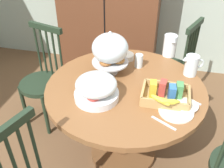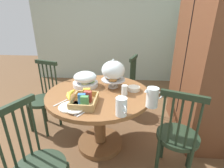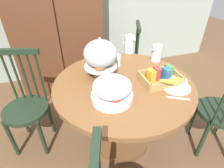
{
  "view_description": "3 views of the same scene",
  "coord_description": "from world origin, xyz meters",
  "px_view_note": "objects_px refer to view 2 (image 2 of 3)",
  "views": [
    {
      "loc": [
        0.27,
        -1.26,
        1.79
      ],
      "look_at": [
        -0.07,
        0.19,
        0.74
      ],
      "focal_mm": 39.95,
      "sensor_mm": 36.0,
      "label": 1
    },
    {
      "loc": [
        1.73,
        0.49,
        1.52
      ],
      "look_at": [
        0.03,
        0.34,
        0.84
      ],
      "focal_mm": 26.97,
      "sensor_mm": 36.0,
      "label": 2
    },
    {
      "loc": [
        -0.45,
        -0.94,
        1.55
      ],
      "look_at": [
        -0.07,
        0.19,
        0.74
      ],
      "focal_mm": 28.35,
      "sensor_mm": 36.0,
      "label": 3
    }
  ],
  "objects_px": {
    "fruit_platter_covered": "(85,79)",
    "milk_pitcher": "(152,98)",
    "china_plate_large": "(70,107)",
    "drinking_glass": "(124,90)",
    "dining_table": "(99,109)",
    "windsor_chair_by_cabinet": "(44,100)",
    "windsor_chair_near_window": "(124,87)",
    "cereal_bowl": "(134,89)",
    "china_plate_small": "(75,109)",
    "windsor_chair_far_side": "(177,138)",
    "cereal_basket": "(83,99)",
    "pastry_stand_with_dome": "(113,71)",
    "orange_juice_pitcher": "(121,107)",
    "wooden_armoire": "(208,63)"
  },
  "relations": [
    {
      "from": "dining_table",
      "to": "cereal_bowl",
      "type": "distance_m",
      "value": 0.47
    },
    {
      "from": "windsor_chair_by_cabinet",
      "to": "pastry_stand_with_dome",
      "type": "relative_size",
      "value": 2.83
    },
    {
      "from": "windsor_chair_far_side",
      "to": "pastry_stand_with_dome",
      "type": "xyz_separation_m",
      "value": [
        -0.5,
        -0.65,
        0.49
      ]
    },
    {
      "from": "cereal_basket",
      "to": "china_plate_small",
      "type": "relative_size",
      "value": 2.11
    },
    {
      "from": "orange_juice_pitcher",
      "to": "dining_table",
      "type": "bearing_deg",
      "value": -149.43
    },
    {
      "from": "china_plate_large",
      "to": "fruit_platter_covered",
      "type": "bearing_deg",
      "value": 177.84
    },
    {
      "from": "wooden_armoire",
      "to": "drinking_glass",
      "type": "bearing_deg",
      "value": -64.8
    },
    {
      "from": "pastry_stand_with_dome",
      "to": "china_plate_large",
      "type": "relative_size",
      "value": 1.56
    },
    {
      "from": "dining_table",
      "to": "windsor_chair_near_window",
      "type": "relative_size",
      "value": 1.19
    },
    {
      "from": "milk_pitcher",
      "to": "china_plate_large",
      "type": "xyz_separation_m",
      "value": [
        0.08,
        -0.75,
        -0.08
      ]
    },
    {
      "from": "windsor_chair_by_cabinet",
      "to": "milk_pitcher",
      "type": "xyz_separation_m",
      "value": [
        0.58,
        1.37,
        0.37
      ]
    },
    {
      "from": "china_plate_small",
      "to": "milk_pitcher",
      "type": "bearing_deg",
      "value": 102.1
    },
    {
      "from": "windsor_chair_by_cabinet",
      "to": "drinking_glass",
      "type": "height_order",
      "value": "windsor_chair_by_cabinet"
    },
    {
      "from": "windsor_chair_near_window",
      "to": "milk_pitcher",
      "type": "height_order",
      "value": "windsor_chair_near_window"
    },
    {
      "from": "windsor_chair_near_window",
      "to": "china_plate_small",
      "type": "height_order",
      "value": "windsor_chair_near_window"
    },
    {
      "from": "orange_juice_pitcher",
      "to": "cereal_bowl",
      "type": "relative_size",
      "value": 1.24
    },
    {
      "from": "fruit_platter_covered",
      "to": "cereal_basket",
      "type": "distance_m",
      "value": 0.46
    },
    {
      "from": "fruit_platter_covered",
      "to": "china_plate_large",
      "type": "height_order",
      "value": "fruit_platter_covered"
    },
    {
      "from": "dining_table",
      "to": "cereal_bowl",
      "type": "bearing_deg",
      "value": 100.8
    },
    {
      "from": "cereal_bowl",
      "to": "china_plate_large",
      "type": "bearing_deg",
      "value": -53.81
    },
    {
      "from": "windsor_chair_far_side",
      "to": "windsor_chair_near_window",
      "type": "bearing_deg",
      "value": -155.95
    },
    {
      "from": "dining_table",
      "to": "drinking_glass",
      "type": "xyz_separation_m",
      "value": [
        0.05,
        0.29,
        0.28
      ]
    },
    {
      "from": "pastry_stand_with_dome",
      "to": "drinking_glass",
      "type": "bearing_deg",
      "value": 34.25
    },
    {
      "from": "windsor_chair_near_window",
      "to": "cereal_bowl",
      "type": "bearing_deg",
      "value": 8.77
    },
    {
      "from": "windsor_chair_near_window",
      "to": "cereal_bowl",
      "type": "height_order",
      "value": "windsor_chair_near_window"
    },
    {
      "from": "china_plate_large",
      "to": "drinking_glass",
      "type": "relative_size",
      "value": 2.0
    },
    {
      "from": "windsor_chair_by_cabinet",
      "to": "windsor_chair_far_side",
      "type": "distance_m",
      "value": 1.76
    },
    {
      "from": "windsor_chair_by_cabinet",
      "to": "orange_juice_pitcher",
      "type": "xyz_separation_m",
      "value": [
        0.75,
        1.1,
        0.36
      ]
    },
    {
      "from": "drinking_glass",
      "to": "windsor_chair_near_window",
      "type": "bearing_deg",
      "value": -179.22
    },
    {
      "from": "fruit_platter_covered",
      "to": "china_plate_small",
      "type": "relative_size",
      "value": 2.0
    },
    {
      "from": "windsor_chair_by_cabinet",
      "to": "cereal_basket",
      "type": "relative_size",
      "value": 3.09
    },
    {
      "from": "windsor_chair_far_side",
      "to": "cereal_bowl",
      "type": "bearing_deg",
      "value": -136.0
    },
    {
      "from": "cereal_basket",
      "to": "windsor_chair_near_window",
      "type": "bearing_deg",
      "value": 161.39
    },
    {
      "from": "dining_table",
      "to": "cereal_bowl",
      "type": "relative_size",
      "value": 8.27
    },
    {
      "from": "orange_juice_pitcher",
      "to": "china_plate_large",
      "type": "relative_size",
      "value": 0.79
    },
    {
      "from": "windsor_chair_far_side",
      "to": "cereal_basket",
      "type": "distance_m",
      "value": 0.97
    },
    {
      "from": "fruit_platter_covered",
      "to": "cereal_basket",
      "type": "bearing_deg",
      "value": 10.71
    },
    {
      "from": "windsor_chair_by_cabinet",
      "to": "cereal_bowl",
      "type": "bearing_deg",
      "value": 79.63
    },
    {
      "from": "fruit_platter_covered",
      "to": "china_plate_small",
      "type": "height_order",
      "value": "fruit_platter_covered"
    },
    {
      "from": "milk_pitcher",
      "to": "cereal_basket",
      "type": "bearing_deg",
      "value": -89.19
    },
    {
      "from": "wooden_armoire",
      "to": "windsor_chair_far_side",
      "type": "xyz_separation_m",
      "value": [
        0.78,
        -0.5,
        -0.53
      ]
    },
    {
      "from": "pastry_stand_with_dome",
      "to": "fruit_platter_covered",
      "type": "bearing_deg",
      "value": -91.92
    },
    {
      "from": "wooden_armoire",
      "to": "milk_pitcher",
      "type": "distance_m",
      "value": 1.05
    },
    {
      "from": "dining_table",
      "to": "pastry_stand_with_dome",
      "type": "bearing_deg",
      "value": 134.83
    },
    {
      "from": "windsor_chair_near_window",
      "to": "cereal_basket",
      "type": "bearing_deg",
      "value": -18.61
    },
    {
      "from": "cereal_basket",
      "to": "china_plate_large",
      "type": "height_order",
      "value": "cereal_basket"
    },
    {
      "from": "cereal_basket",
      "to": "cereal_bowl",
      "type": "height_order",
      "value": "cereal_basket"
    },
    {
      "from": "pastry_stand_with_dome",
      "to": "cereal_bowl",
      "type": "xyz_separation_m",
      "value": [
        0.08,
        0.24,
        -0.18
      ]
    },
    {
      "from": "cereal_bowl",
      "to": "drinking_glass",
      "type": "bearing_deg",
      "value": -39.63
    },
    {
      "from": "fruit_platter_covered",
      "to": "milk_pitcher",
      "type": "distance_m",
      "value": 0.86
    }
  ]
}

